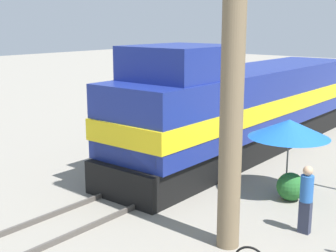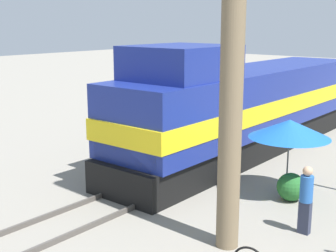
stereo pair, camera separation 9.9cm
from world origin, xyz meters
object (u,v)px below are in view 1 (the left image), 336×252
utility_pole (234,14)px  person_bystander (306,197)px  vendor_umbrella (289,129)px  locomotive (242,107)px

utility_pole → person_bystander: size_ratio=6.06×
utility_pole → vendor_umbrella: utility_pole is taller
locomotive → vendor_umbrella: 5.08m
locomotive → vendor_umbrella: bearing=-43.3°
utility_pole → person_bystander: bearing=57.5°
locomotive → person_bystander: 7.85m
utility_pole → vendor_umbrella: size_ratio=4.39×
vendor_umbrella → utility_pole: bearing=-84.6°
locomotive → utility_pole: (4.09, -7.61, 3.66)m
utility_pole → person_bystander: utility_pole is taller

